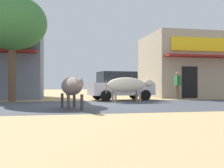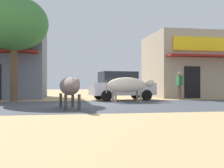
{
  "view_description": "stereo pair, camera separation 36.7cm",
  "coord_description": "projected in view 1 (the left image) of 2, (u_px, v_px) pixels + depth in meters",
  "views": [
    {
      "loc": [
        -1.29,
        -11.64,
        0.9
      ],
      "look_at": [
        1.4,
        1.32,
        0.93
      ],
      "focal_mm": 43.73,
      "sensor_mm": 36.0,
      "label": 1
    },
    {
      "loc": [
        -0.93,
        -11.71,
        0.9
      ],
      "look_at": [
        1.4,
        1.32,
        0.93
      ],
      "focal_mm": 43.73,
      "sensor_mm": 36.0,
      "label": 2
    }
  ],
  "objects": [
    {
      "name": "cow_near_brown",
      "position": [
        72.0,
        86.0,
        10.14
      ],
      "size": [
        0.96,
        2.66,
        1.19
      ],
      "color": "slate",
      "rests_on": "ground"
    },
    {
      "name": "asphalt_road",
      "position": [
        86.0,
        106.0,
        11.66
      ],
      "size": [
        72.0,
        6.78,
        0.0
      ],
      "primitive_type": "cube",
      "color": "#41454B",
      "rests_on": "ground"
    },
    {
      "name": "ground",
      "position": [
        86.0,
        106.0,
        11.66
      ],
      "size": [
        80.0,
        80.0,
        0.0
      ],
      "primitive_type": "plane",
      "color": "tan"
    },
    {
      "name": "cow_far_dark",
      "position": [
        128.0,
        85.0,
        13.85
      ],
      "size": [
        2.66,
        0.89,
        1.27
      ],
      "color": "beige",
      "rests_on": "ground"
    },
    {
      "name": "parked_hatchback_car",
      "position": [
        119.0,
        86.0,
        15.83
      ],
      "size": [
        3.81,
        2.2,
        1.64
      ],
      "color": "silver",
      "rests_on": "ground"
    },
    {
      "name": "roadside_tree",
      "position": [
        12.0,
        23.0,
        14.65
      ],
      "size": [
        3.69,
        3.69,
        5.71
      ],
      "color": "brown",
      "rests_on": "ground"
    },
    {
      "name": "pedestrian_by_shop",
      "position": [
        177.0,
        83.0,
        16.59
      ],
      "size": [
        0.29,
        0.61,
        1.68
      ],
      "color": "brown",
      "rests_on": "ground"
    },
    {
      "name": "storefront_right_club",
      "position": [
        187.0,
        66.0,
        20.74
      ],
      "size": [
        6.16,
        6.03,
        4.6
      ],
      "color": "tan",
      "rests_on": "ground"
    }
  ]
}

